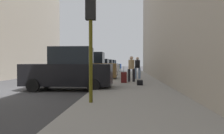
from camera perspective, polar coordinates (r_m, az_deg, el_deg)
ground_plane at (r=12.53m, az=-23.24°, el=-5.55°), size 120.00×120.00×0.00m
sidewalk at (r=11.17m, az=5.50°, el=-5.89°), size 4.00×40.00×0.15m
parked_black_suv at (r=11.68m, az=-11.20°, el=-0.88°), size 4.60×2.07×2.25m
parked_bronze_suv at (r=17.65m, az=-6.05°, el=-0.10°), size 4.62×2.10×2.25m
parked_gray_coupe at (r=23.21m, az=-3.68°, el=-0.20°), size 4.27×2.19×1.79m
parked_silver_sedan at (r=29.31m, az=-2.11°, el=0.13°), size 4.21×2.08×1.79m
parked_dark_green_sedan at (r=35.18m, az=-1.12°, el=0.34°), size 4.24×2.13×1.79m
parked_blue_sedan at (r=40.79m, az=-0.44°, el=0.48°), size 4.22×2.11×1.79m
fire_hydrant at (r=17.24m, az=-0.26°, el=-1.91°), size 0.42×0.22×0.70m
traffic_light at (r=7.29m, az=-5.59°, el=11.40°), size 0.32×0.32×3.60m
pedestrian_in_tan_coat at (r=14.71m, az=5.09°, el=-0.12°), size 0.50×0.41×1.71m
pedestrian_in_jeans at (r=17.36m, az=6.67°, el=0.11°), size 0.50×0.41×1.71m
rolling_suitcase at (r=14.05m, az=3.09°, el=-2.69°), size 0.39×0.58×1.04m
duffel_bag at (r=12.66m, az=7.29°, el=-4.06°), size 0.32×0.44×0.28m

